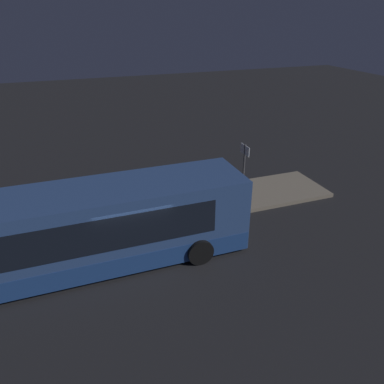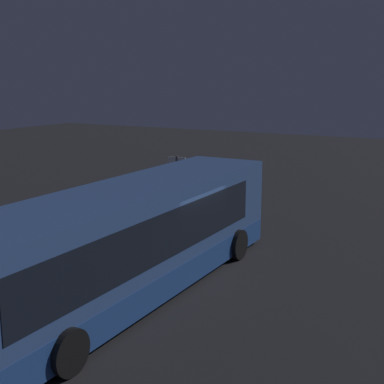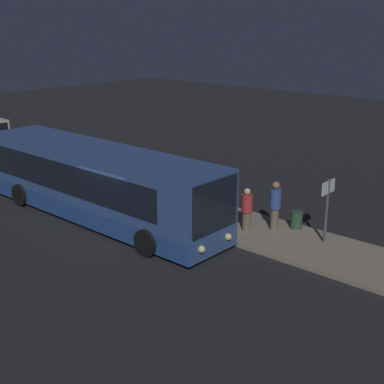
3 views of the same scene
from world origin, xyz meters
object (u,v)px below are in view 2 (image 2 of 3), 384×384
(passenger_waiting, at_px, (155,195))
(sign_post, at_px, (177,175))
(bus_lead, at_px, (127,244))
(suitcase, at_px, (163,221))
(passenger_with_bags, at_px, (74,229))
(passenger_boarding, at_px, (162,204))
(trash_bin, at_px, (149,207))

(passenger_waiting, relative_size, sign_post, 0.81)
(bus_lead, height_order, suitcase, bus_lead)
(passenger_waiting, xyz_separation_m, passenger_with_bags, (-5.11, -0.49, -0.00))
(sign_post, bearing_deg, passenger_with_bags, -174.44)
(passenger_boarding, bearing_deg, sign_post, -147.75)
(suitcase, height_order, trash_bin, suitcase)
(passenger_boarding, distance_m, passenger_with_bags, 4.43)
(suitcase, distance_m, sign_post, 3.49)
(passenger_boarding, xyz_separation_m, passenger_with_bags, (-4.42, 0.27, 0.12))
(passenger_waiting, bearing_deg, suitcase, -149.28)
(passenger_waiting, relative_size, passenger_with_bags, 1.02)
(passenger_boarding, relative_size, passenger_with_bags, 0.90)
(bus_lead, distance_m, passenger_boarding, 5.97)
(suitcase, distance_m, trash_bin, 2.41)
(suitcase, relative_size, trash_bin, 1.52)
(suitcase, relative_size, sign_post, 0.44)
(bus_lead, distance_m, trash_bin, 7.75)
(passenger_with_bags, distance_m, trash_bin, 5.80)
(passenger_boarding, relative_size, trash_bin, 2.48)
(passenger_with_bags, relative_size, sign_post, 0.80)
(passenger_boarding, xyz_separation_m, passenger_waiting, (0.69, 0.76, 0.12))
(passenger_waiting, distance_m, trash_bin, 1.07)
(passenger_boarding, xyz_separation_m, trash_bin, (1.23, 1.42, -0.53))
(passenger_with_bags, bearing_deg, trash_bin, -117.99)
(passenger_boarding, bearing_deg, suitcase, 46.90)
(suitcase, bearing_deg, passenger_waiting, 43.23)
(passenger_waiting, distance_m, suitcase, 1.68)
(passenger_with_bags, bearing_deg, suitcase, -137.80)
(bus_lead, distance_m, passenger_waiting, 6.91)
(passenger_with_bags, xyz_separation_m, trash_bin, (5.65, 1.15, -0.66))
(bus_lead, height_order, sign_post, bus_lead)
(bus_lead, relative_size, suitcase, 12.07)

